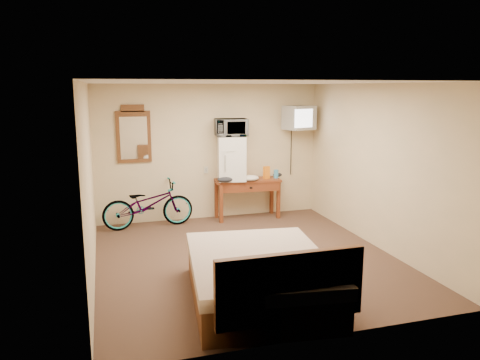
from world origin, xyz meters
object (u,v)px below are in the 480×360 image
Objects in this scene: desk at (248,186)px; bicycle at (148,204)px; mini_fridge at (231,158)px; bed at (261,277)px; wall_mirror at (134,135)px; microwave at (231,128)px; blue_cup at (276,174)px; crt_television at (299,118)px.

desk is 1.87m from bicycle.
mini_fridge is 1.72m from bicycle.
bed reaches higher than bicycle.
mini_fridge is (-0.31, 0.04, 0.54)m from desk.
desk is at bearing -7.54° from wall_mirror.
mini_fridge is at bearing 172.41° from desk.
microwave is at bearing 80.11° from bed.
blue_cup is at bearing -3.32° from mini_fridge.
desk is 1.61m from crt_television.
bicycle is (-2.41, -0.05, -0.41)m from blue_cup.
blue_cup is 0.24× the size of crt_television.
wall_mirror reaches higher than desk.
wall_mirror is at bearing 173.86° from blue_cup.
bed is at bearing -113.42° from blue_cup.
bicycle is at bearing -178.33° from desk.
desk is at bearing -2.10° from microwave.
crt_television is 4.21m from bed.
desk is 0.59m from blue_cup.
mini_fridge is at bearing -91.27° from bicycle.
microwave is 3.65× the size of blue_cup.
bed is at bearing -99.89° from mini_fridge.
mini_fridge is 1.80m from wall_mirror.
wall_mirror is (-1.72, 0.23, -0.10)m from microwave.
microwave is at bearing 56.28° from mini_fridge.
blue_cup reaches higher than bicycle.
bicycle is at bearing -178.57° from crt_television.
bicycle is (-1.55, -0.10, -1.30)m from microwave.
microwave is 1.32m from crt_television.
crt_television is (0.45, 0.03, 1.05)m from blue_cup.
crt_television is 0.41× the size of bicycle.
bicycle is (-1.86, -0.05, -0.20)m from desk.
wall_mirror reaches higher than bed.
microwave is 3.75m from bed.
crt_television reaches higher than microwave.
microwave reaches higher than blue_cup.
bicycle is (-1.55, -0.10, -0.74)m from mini_fridge.
wall_mirror reaches higher than microwave.
bicycle is at bearing 105.97° from bed.
blue_cup is 0.15× the size of wall_mirror.
bicycle is (-2.86, -0.07, -1.46)m from crt_television.
blue_cup is (0.86, -0.05, -0.33)m from mini_fridge.
blue_cup is (0.86, -0.05, -0.89)m from microwave.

